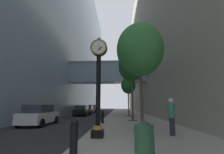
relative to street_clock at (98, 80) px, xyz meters
The scene contains 17 objects.
ground_plane 21.73m from the street_clock, 91.99° to the left, with size 110.00×110.00×0.00m, color #262628.
sidewalk_right 24.80m from the street_clock, 84.49° to the left, with size 6.22×80.00×0.14m, color #9E998E.
building_block_left 31.58m from the street_clock, 115.90° to the left, with size 22.24×80.00×37.70m.
building_block_right 29.03m from the street_clock, 67.87° to the left, with size 9.00×80.00×29.38m.
street_clock is the anchor object (origin of this frame).
bollard_nearest 3.39m from the street_clock, 98.04° to the right, with size 0.24×0.24×1.05m.
bollard_third 3.68m from the street_clock, 97.07° to the left, with size 0.24×0.24×1.05m.
bollard_fourth 6.16m from the street_clock, 93.66° to the left, with size 0.24×0.24×1.05m.
street_tree_near 3.76m from the street_clock, 40.34° to the left, with size 2.91×2.91×6.56m.
street_tree_mid_near 9.06m from the street_clock, 74.38° to the left, with size 2.73×2.73×6.98m.
street_tree_mid_far 14.93m from the street_clock, 80.99° to the left, with size 2.03×2.03×5.38m.
trash_bin 4.10m from the street_clock, 61.82° to the right, with size 0.53×0.53×1.05m.
pedestrian_walking 4.03m from the street_clock, ahead, with size 0.36×0.47×1.80m.
car_white_near 7.92m from the street_clock, 135.68° to the left, with size 2.02×4.10×1.64m.
car_silver_mid 24.86m from the street_clock, 101.80° to the left, with size 2.13×4.64×1.58m.
car_red_far 31.70m from the street_clock, 99.52° to the left, with size 2.12×4.53×1.73m.
car_black_trailing 17.96m from the street_clock, 105.32° to the left, with size 2.02×4.39×1.59m.
Camera 1 is at (1.73, -2.07, 1.58)m, focal length 25.38 mm.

